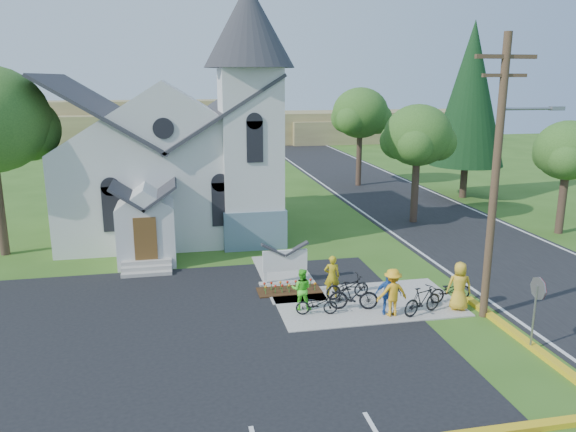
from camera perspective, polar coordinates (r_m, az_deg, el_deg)
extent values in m
plane|color=#345C1A|center=(21.40, 4.58, -9.64)|extent=(120.00, 120.00, 0.00)
cube|color=black|center=(18.92, -15.03, -13.40)|extent=(20.00, 16.00, 0.02)
cube|color=black|center=(38.20, 12.84, 0.65)|extent=(8.00, 90.00, 0.02)
cube|color=gray|center=(22.26, 7.98, -8.71)|extent=(7.00, 4.00, 0.05)
cube|color=silver|center=(32.39, -12.11, 2.85)|extent=(11.00, 9.00, 5.00)
cube|color=slate|center=(29.75, -3.70, -0.80)|extent=(3.20, 3.20, 2.00)
cube|color=silver|center=(29.07, -3.80, 5.89)|extent=(3.00, 3.00, 9.00)
cone|color=#29292E|center=(28.89, -4.02, 18.76)|extent=(4.50, 4.50, 4.00)
cube|color=silver|center=(27.12, -14.16, -1.78)|extent=(2.60, 2.40, 2.80)
cube|color=brown|center=(25.91, -14.28, -2.29)|extent=(1.00, 0.10, 2.00)
cube|color=gray|center=(24.00, -0.31, -6.80)|extent=(2.20, 0.40, 0.10)
cube|color=white|center=(23.69, -2.34, -5.81)|extent=(0.12, 0.12, 1.00)
cube|color=white|center=(24.00, 1.69, -5.54)|extent=(0.12, 0.12, 1.00)
cube|color=white|center=(23.67, -0.31, -4.53)|extent=(1.90, 0.14, 0.90)
cube|color=#321C0D|center=(23.18, 0.13, -7.60)|extent=(2.60, 1.10, 0.07)
cylinder|color=#442E22|center=(20.75, 20.27, 3.23)|extent=(0.28, 0.28, 10.00)
cube|color=#442E22|center=(20.46, 21.29, 14.86)|extent=(2.20, 0.14, 0.14)
cube|color=#442E22|center=(20.45, 21.14, 13.18)|extent=(1.60, 0.12, 0.12)
cylinder|color=gray|center=(21.08, 23.44, 9.97)|extent=(2.20, 0.10, 0.10)
cube|color=gray|center=(21.66, 25.64, 9.83)|extent=(0.50, 0.22, 0.14)
cylinder|color=gray|center=(19.73, 23.68, -9.47)|extent=(0.07, 0.07, 2.20)
cylinder|color=#B21414|center=(19.40, 24.09, -6.73)|extent=(0.04, 0.76, 0.76)
cylinder|color=#3C2A20|center=(30.64, -27.25, 0.93)|extent=(0.44, 0.44, 4.95)
cylinder|color=#3C2A20|center=(34.50, 12.77, 2.68)|extent=(0.44, 0.44, 4.05)
ellipsoid|color=#2F571D|center=(34.04, 13.06, 8.01)|extent=(4.00, 4.00, 3.60)
cylinder|color=#3C2A20|center=(45.67, 7.22, 5.88)|extent=(0.44, 0.44, 4.50)
ellipsoid|color=#2F571D|center=(45.31, 7.36, 10.35)|extent=(4.40, 4.40, 3.96)
cylinder|color=#3C2A20|center=(34.76, 26.07, 1.30)|extent=(0.44, 0.44, 3.60)
ellipsoid|color=#2F571D|center=(34.32, 26.58, 5.99)|extent=(3.60, 3.60, 3.24)
cylinder|color=#3C2A20|center=(42.81, 17.41, 3.40)|extent=(0.50, 0.50, 2.40)
cone|color=black|center=(42.19, 18.03, 11.70)|extent=(5.20, 5.20, 10.00)
cube|color=olive|center=(75.99, -2.77, 8.95)|extent=(60.00, 8.00, 4.00)
cube|color=olive|center=(77.17, -14.99, 9.17)|extent=(30.00, 6.00, 5.60)
cube|color=olive|center=(78.18, 9.27, 8.56)|extent=(25.00, 6.00, 3.00)
imported|color=#B89D15|center=(22.30, 4.49, -6.14)|extent=(0.68, 0.50, 1.72)
imported|color=black|center=(20.85, 2.93, -8.92)|extent=(1.60, 0.75, 0.81)
imported|color=#4EE92B|center=(21.14, 1.38, -7.43)|extent=(0.92, 0.81, 1.59)
imported|color=black|center=(21.33, 6.67, -8.03)|extent=(1.91, 0.92, 1.11)
imported|color=#2456B4|center=(20.99, 10.17, -7.80)|extent=(1.02, 0.69, 1.60)
imported|color=black|center=(22.38, 6.05, -7.17)|extent=(1.84, 0.79, 0.94)
imported|color=#F8AB1B|center=(20.92, 10.55, -7.63)|extent=(1.18, 0.72, 1.78)
imported|color=black|center=(21.38, 13.51, -8.33)|extent=(1.85, 1.10, 1.07)
imported|color=gold|center=(22.02, 17.02, -6.82)|extent=(1.04, 0.82, 1.85)
imported|color=black|center=(22.83, 16.17, -7.24)|extent=(1.83, 0.80, 0.93)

